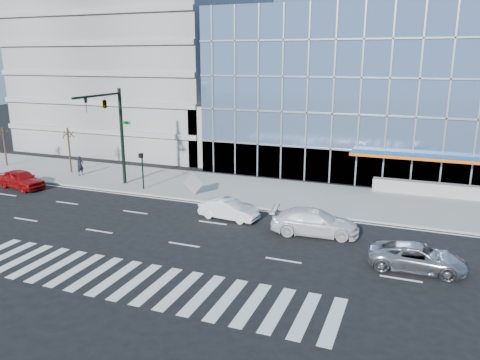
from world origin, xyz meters
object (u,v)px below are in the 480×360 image
Objects in this scene: traffic_signal at (110,115)px; red_sedan at (21,179)px; white_sedan at (229,209)px; ped_signal_post at (142,165)px; white_suv at (315,222)px; street_tree_near at (68,134)px; tilted_panel at (193,183)px; silver_suv at (418,257)px; pedestrian at (80,166)px; street_tree_far at (3,133)px.

traffic_signal is 1.76× the size of red_sedan.
traffic_signal is 13.36m from white_sedan.
white_suv is at bearing -16.47° from ped_signal_post.
ped_signal_post is 10.05m from white_sedan.
street_tree_near is (-7.00, 2.93, -2.39)m from traffic_signal.
traffic_signal is 9.49m from red_sedan.
white_suv reaches higher than red_sedan.
white_sedan is 3.13× the size of tilted_panel.
white_suv is 11.54m from tilted_panel.
street_tree_near is 0.93× the size of red_sedan.
pedestrian reaches higher than silver_suv.
white_suv is at bearing -13.10° from traffic_signal.
street_tree_far is (-15.00, 2.93, -2.72)m from traffic_signal.
white_suv is at bearing -90.82° from white_sedan.
traffic_signal is 1.89× the size of street_tree_near.
ped_signal_post reaches higher than red_sedan.
white_sedan is (18.69, -6.36, -3.11)m from street_tree_near.
white_sedan is at bearing -22.51° from ped_signal_post.
tilted_panel is (7.07, 0.43, -5.10)m from traffic_signal.
ped_signal_post is at bearing 8.52° from traffic_signal.
silver_suv is 1.06× the size of red_sedan.
white_suv is 1.18× the size of red_sedan.
tilted_panel is (14.08, -2.50, -2.71)m from street_tree_near.
traffic_signal reaches higher than street_tree_far.
street_tree_near is at bearing 70.05° from silver_suv.
white_suv is (15.19, -4.49, -1.36)m from ped_signal_post.
traffic_signal reaches higher than silver_suv.
white_suv is 23.98m from pedestrian.
traffic_signal is at bearing -171.48° from ped_signal_post.
street_tree_near is 2.41× the size of pedestrian.
white_suv is 25.08m from red_sedan.
silver_suv is at bearing -18.22° from street_tree_near.
red_sedan is at bearing -163.04° from ped_signal_post.
tilted_panel is (4.58, 0.06, -1.07)m from ped_signal_post.
tilted_panel is (22.08, -2.50, -2.38)m from street_tree_far.
ped_signal_post is 0.78× the size of street_tree_far.
white_sedan is 19.05m from red_sedan.
pedestrian reaches higher than red_sedan.
tilted_panel is at bearing -6.46° from street_tree_far.
street_tree_far reaches higher than red_sedan.
pedestrian is at bearing 67.52° from white_suv.
street_tree_near is 0.88× the size of silver_suv.
pedestrian is (-7.91, 1.97, -1.11)m from ped_signal_post.
pedestrian is (-5.41, 2.35, -5.14)m from traffic_signal.
white_suv is at bearing 61.28° from silver_suv.
white_sedan is at bearing 70.97° from silver_suv.
street_tree_near is at bearing 164.94° from ped_signal_post.
white_suv is at bearing -12.16° from street_tree_far.
white_sedan is at bearing -16.38° from traffic_signal.
ped_signal_post is at bearing 66.69° from white_suv.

